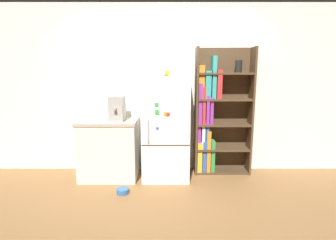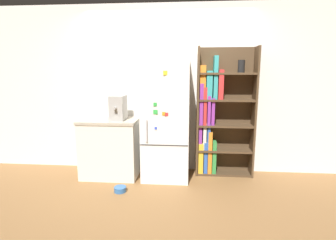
{
  "view_description": "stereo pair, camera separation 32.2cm",
  "coord_description": "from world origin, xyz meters",
  "views": [
    {
      "loc": [
        0.03,
        -3.68,
        1.58
      ],
      "look_at": [
        0.03,
        0.15,
        0.88
      ],
      "focal_mm": 28.0,
      "sensor_mm": 36.0,
      "label": 1
    },
    {
      "loc": [
        0.36,
        -3.67,
        1.58
      ],
      "look_at": [
        0.03,
        0.15,
        0.88
      ],
      "focal_mm": 28.0,
      "sensor_mm": 36.0,
      "label": 2
    }
  ],
  "objects": [
    {
      "name": "ground_plane",
      "position": [
        0.0,
        0.0,
        0.0
      ],
      "size": [
        16.0,
        16.0,
        0.0
      ],
      "primitive_type": "plane",
      "color": "olive"
    },
    {
      "name": "refrigerator",
      "position": [
        -0.0,
        0.13,
        0.88
      ],
      "size": [
        0.68,
        0.67,
        1.75
      ],
      "color": "white",
      "rests_on": "ground_plane"
    },
    {
      "name": "bookshelf",
      "position": [
        0.77,
        0.33,
        0.92
      ],
      "size": [
        0.87,
        0.3,
        1.94
      ],
      "color": "#4C3823",
      "rests_on": "ground_plane"
    },
    {
      "name": "kitchen_counter",
      "position": [
        -0.85,
        0.13,
        0.44
      ],
      "size": [
        0.85,
        0.66,
        0.88
      ],
      "color": "silver",
      "rests_on": "ground_plane"
    },
    {
      "name": "espresso_machine",
      "position": [
        -0.7,
        0.08,
        1.06
      ],
      "size": [
        0.21,
        0.36,
        0.36
      ],
      "color": "#A5A39E",
      "rests_on": "kitchen_counter"
    },
    {
      "name": "wall_back",
      "position": [
        0.0,
        0.47,
        1.3
      ],
      "size": [
        8.0,
        0.05,
        2.6
      ],
      "color": "white",
      "rests_on": "ground_plane"
    },
    {
      "name": "pet_bowl",
      "position": [
        -0.56,
        -0.46,
        0.04
      ],
      "size": [
        0.17,
        0.17,
        0.07
      ],
      "color": "#3366A5",
      "rests_on": "ground_plane"
    }
  ]
}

